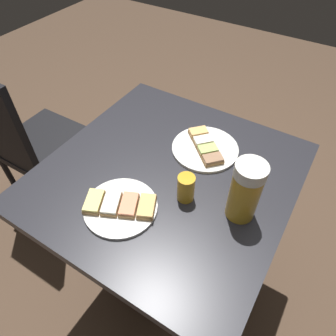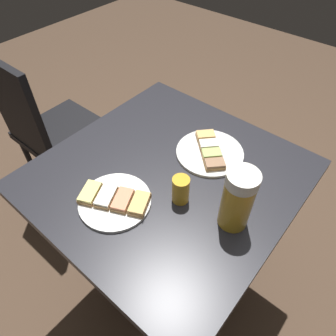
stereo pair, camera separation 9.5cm
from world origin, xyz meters
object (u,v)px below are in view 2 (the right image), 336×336
at_px(plate_near, 210,152).
at_px(cafe_chair, 48,128).
at_px(beer_glass_small, 181,190).
at_px(plate_far, 115,200).
at_px(beer_mug, 238,198).

height_order(plate_near, cafe_chair, cafe_chair).
bearing_deg(cafe_chair, beer_glass_small, -4.94).
distance_m(plate_near, plate_far, 0.36).
bearing_deg(plate_near, cafe_chair, -169.56).
distance_m(plate_near, beer_mug, 0.28).
xyz_separation_m(beer_mug, beer_glass_small, (-0.15, -0.04, -0.05)).
height_order(plate_near, beer_mug, beer_mug).
height_order(plate_near, beer_glass_small, beer_glass_small).
height_order(beer_mug, beer_glass_small, beer_mug).
relative_size(plate_near, beer_glass_small, 2.59).
bearing_deg(plate_near, plate_far, -105.09).
relative_size(beer_mug, beer_glass_small, 2.18).
relative_size(beer_glass_small, cafe_chair, 0.10).
distance_m(beer_mug, cafe_chair, 1.06).
height_order(plate_far, beer_glass_small, beer_glass_small).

